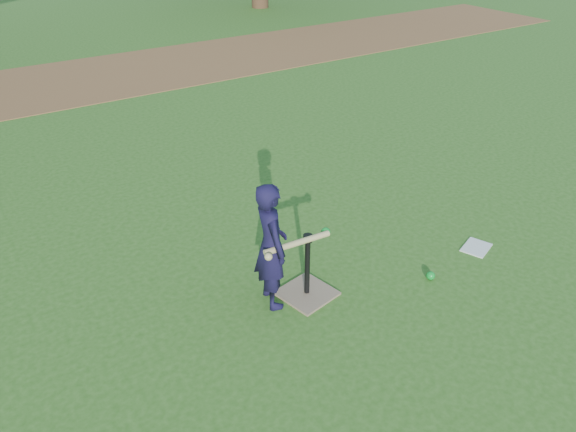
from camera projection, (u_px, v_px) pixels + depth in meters
ground at (324, 285)px, 5.05m from camera, size 80.00×80.00×0.00m
dirt_strip at (85, 79)px, 10.45m from camera, size 24.00×3.00×0.01m
child at (271, 246)px, 4.57m from camera, size 0.35×0.46×1.13m
wiffle_ball_ground at (431, 276)px, 5.10m from camera, size 0.08×0.08×0.08m
clipboard at (476, 247)px, 5.56m from camera, size 0.36×0.32×0.01m
batting_tee at (307, 284)px, 4.87m from camera, size 0.50×0.50×0.61m
swing_action at (301, 242)px, 4.58m from camera, size 0.68×0.14×0.08m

